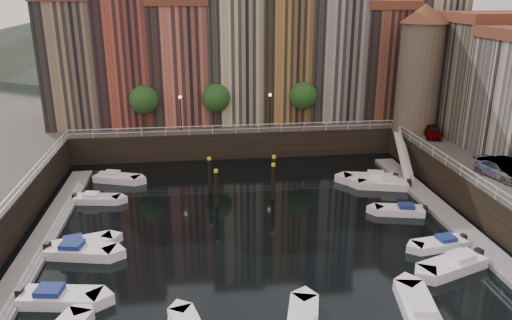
{
  "coord_description": "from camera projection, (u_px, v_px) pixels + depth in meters",
  "views": [
    {
      "loc": [
        -4.28,
        -37.34,
        17.98
      ],
      "look_at": [
        0.79,
        4.0,
        3.87
      ],
      "focal_mm": 35.0,
      "sensor_mm": 36.0,
      "label": 1
    }
  ],
  "objects": [
    {
      "name": "ground",
      "position": [
        252.0,
        220.0,
        41.36
      ],
      "size": [
        200.0,
        200.0,
        0.0
      ],
      "primitive_type": "plane",
      "color": "black",
      "rests_on": "ground"
    },
    {
      "name": "quay_far",
      "position": [
        230.0,
        124.0,
        65.32
      ],
      "size": [
        80.0,
        20.0,
        3.0
      ],
      "primitive_type": "cube",
      "color": "black",
      "rests_on": "ground"
    },
    {
      "name": "dock_left",
      "position": [
        46.0,
        234.0,
        38.5
      ],
      "size": [
        2.0,
        28.0,
        0.35
      ],
      "primitive_type": "cube",
      "color": "gray",
      "rests_on": "ground"
    },
    {
      "name": "dock_right",
      "position": [
        443.0,
        213.0,
        42.23
      ],
      "size": [
        2.0,
        28.0,
        0.35
      ],
      "primitive_type": "cube",
      "color": "gray",
      "rests_on": "ground"
    },
    {
      "name": "mountains",
      "position": [
        214.0,
        29.0,
        142.43
      ],
      "size": [
        145.0,
        100.0,
        18.0
      ],
      "color": "#2D382D",
      "rests_on": "ground"
    },
    {
      "name": "far_terrace",
      "position": [
        257.0,
        53.0,
        60.32
      ],
      "size": [
        48.7,
        10.3,
        17.5
      ],
      "color": "#897257",
      "rests_on": "quay_far"
    },
    {
      "name": "corner_tower",
      "position": [
        420.0,
        67.0,
        54.03
      ],
      "size": [
        5.2,
        5.2,
        13.8
      ],
      "color": "#6B5B4C",
      "rests_on": "quay_right"
    },
    {
      "name": "promenade_trees",
      "position": [
        222.0,
        98.0,
        56.2
      ],
      "size": [
        21.2,
        3.2,
        5.2
      ],
      "color": "black",
      "rests_on": "quay_far"
    },
    {
      "name": "street_lamps",
      "position": [
        226.0,
        106.0,
        55.52
      ],
      "size": [
        10.36,
        0.36,
        4.18
      ],
      "color": "black",
      "rests_on": "quay_far"
    },
    {
      "name": "railings",
      "position": [
        246.0,
        158.0,
        44.74
      ],
      "size": [
        36.08,
        34.04,
        0.52
      ],
      "color": "white",
      "rests_on": "ground"
    },
    {
      "name": "gangway",
      "position": [
        404.0,
        153.0,
        52.12
      ],
      "size": [
        2.78,
        8.32,
        3.73
      ],
      "color": "white",
      "rests_on": "ground"
    },
    {
      "name": "mooring_pilings",
      "position": [
        244.0,
        180.0,
        45.45
      ],
      "size": [
        6.38,
        3.79,
        3.78
      ],
      "color": "black",
      "rests_on": "ground"
    },
    {
      "name": "boat_left_0",
      "position": [
        59.0,
        298.0,
        30.19
      ],
      "size": [
        5.18,
        2.55,
        1.16
      ],
      "rotation": [
        0.0,
        0.0,
        -0.15
      ],
      "color": "white",
      "rests_on": "ground"
    },
    {
      "name": "boat_left_1",
      "position": [
        80.0,
        251.0,
        35.58
      ],
      "size": [
        5.18,
        2.78,
        1.16
      ],
      "rotation": [
        0.0,
        0.0,
        -0.21
      ],
      "color": "white",
      "rests_on": "ground"
    },
    {
      "name": "boat_left_2",
      "position": [
        80.0,
        244.0,
        36.69
      ],
      "size": [
        4.65,
        2.84,
        1.04
      ],
      "rotation": [
        0.0,
        0.0,
        0.3
      ],
      "color": "white",
      "rests_on": "ground"
    },
    {
      "name": "boat_left_3",
      "position": [
        96.0,
        199.0,
        44.72
      ],
      "size": [
        4.3,
        2.09,
        0.97
      ],
      "rotation": [
        0.0,
        0.0,
        -0.15
      ],
      "color": "white",
      "rests_on": "ground"
    },
    {
      "name": "boat_left_4",
      "position": [
        116.0,
        178.0,
        49.6
      ],
      "size": [
        4.87,
        3.11,
        1.1
      ],
      "rotation": [
        0.0,
        0.0,
        -0.34
      ],
      "color": "white",
      "rests_on": "ground"
    },
    {
      "name": "boat_right_0",
      "position": [
        453.0,
        265.0,
        33.78
      ],
      "size": [
        5.29,
        3.48,
        1.19
      ],
      "rotation": [
        0.0,
        0.0,
        3.5
      ],
      "color": "white",
      "rests_on": "ground"
    },
    {
      "name": "boat_right_1",
      "position": [
        440.0,
        244.0,
        36.75
      ],
      "size": [
        4.33,
        2.12,
        0.97
      ],
      "rotation": [
        0.0,
        0.0,
        3.29
      ],
      "color": "white",
      "rests_on": "ground"
    },
    {
      "name": "boat_right_2",
      "position": [
        401.0,
        210.0,
        42.38
      ],
      "size": [
        4.38,
        2.39,
        0.98
      ],
      "rotation": [
        0.0,
        0.0,
        2.92
      ],
      "color": "white",
      "rests_on": "ground"
    },
    {
      "name": "boat_right_3",
      "position": [
        384.0,
        184.0,
        47.99
      ],
      "size": [
        5.13,
        2.94,
        1.15
      ],
      "rotation": [
        0.0,
        0.0,
        2.89
      ],
      "color": "white",
      "rests_on": "ground"
    },
    {
      "name": "boat_right_4",
      "position": [
        370.0,
        179.0,
        49.34
      ],
      "size": [
        5.34,
        2.84,
        1.2
      ],
      "rotation": [
        0.0,
        0.0,
        2.94
      ],
      "color": "white",
      "rests_on": "ground"
    },
    {
      "name": "boat_near_3",
      "position": [
        418.0,
        309.0,
        29.12
      ],
      "size": [
        2.66,
        5.29,
        1.19
      ],
      "rotation": [
        0.0,
        0.0,
        1.4
      ],
      "color": "white",
      "rests_on": "ground"
    },
    {
      "name": "car_a",
      "position": [
        432.0,
        132.0,
        53.46
      ],
      "size": [
        2.43,
        4.08,
        1.3
      ],
      "primitive_type": "imported",
      "rotation": [
        0.0,
        0.0,
        -0.25
      ],
      "color": "gray",
      "rests_on": "quay_right"
    },
    {
      "name": "car_b",
      "position": [
        505.0,
        170.0,
        41.7
      ],
      "size": [
        2.69,
        5.12,
        1.6
      ],
      "primitive_type": "imported",
      "rotation": [
        0.0,
        0.0,
        0.21
      ],
      "color": "gray",
      "rests_on": "quay_right"
    },
    {
      "name": "car_c",
      "position": [
        499.0,
        171.0,
        41.94
      ],
      "size": [
        2.81,
        4.79,
        1.3
      ],
      "primitive_type": "imported",
      "rotation": [
        0.0,
        0.0,
        0.23
      ],
      "color": "gray",
      "rests_on": "quay_right"
    }
  ]
}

